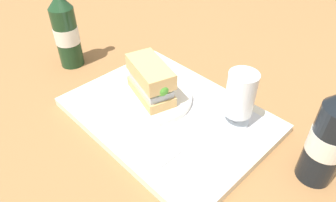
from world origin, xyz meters
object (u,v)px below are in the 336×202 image
beer_bottle (331,136)px  second_bottle (66,30)px  beer_glass (240,98)px  plate (152,97)px  sandwich (152,80)px

beer_bottle → second_bottle: size_ratio=1.00×
beer_glass → second_bottle: bearing=-166.9°
plate → sandwich: bearing=-16.6°
plate → beer_bottle: beer_bottle is taller
second_bottle → plate: bearing=6.6°
plate → beer_glass: beer_glass is taller
beer_glass → sandwich: bearing=-156.5°
beer_glass → beer_bottle: beer_bottle is taller
sandwich → beer_glass: beer_glass is taller
plate → sandwich: sandwich is taller
second_bottle → sandwich: bearing=6.4°
sandwich → beer_bottle: size_ratio=0.54×
plate → sandwich: 0.05m
sandwich → beer_glass: 0.20m
beer_glass → second_bottle: (-0.48, -0.11, 0.02)m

